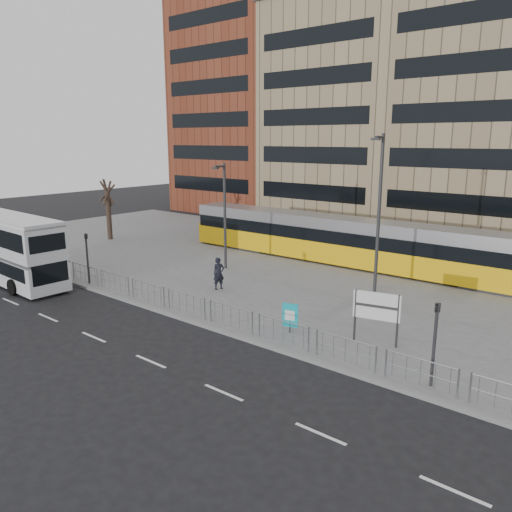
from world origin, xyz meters
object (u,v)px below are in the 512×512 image
Objects in this scene: double_decker_bus at (8,246)px; tram at (355,242)px; ad_panel at (290,316)px; lamp_post_east at (379,212)px; lamp_post_west at (224,211)px; station_sign at (377,309)px; pedestrian at (219,274)px; traffic_light_east at (435,334)px; traffic_light_west at (87,252)px; bare_tree at (106,178)px.

tram is at bearing 50.03° from double_decker_bus.
ad_panel is 0.16× the size of lamp_post_east.
tram is (15.08, 16.76, -0.49)m from double_decker_bus.
lamp_post_west is (8.67, 10.42, 1.77)m from double_decker_bus.
station_sign is 10.84m from pedestrian.
tram is 11.98× the size of station_sign.
station_sign is 0.74× the size of traffic_light_east.
double_decker_bus is 1.19× the size of lamp_post_east.
traffic_light_east is (20.90, 0.35, 0.00)m from traffic_light_west.
tram reaches higher than traffic_light_west.
traffic_light_east is at bearing -24.01° from ad_panel.
lamp_post_east is (19.60, 10.57, 2.69)m from double_decker_bus.
station_sign is 1.66× the size of ad_panel.
traffic_light_west is (-10.35, -14.26, 0.34)m from tram.
tram is at bearing 89.59° from ad_panel.
lamp_post_east is 25.66m from bare_tree.
tram is 22.07m from bare_tree.
lamp_post_east reaches higher than traffic_light_west.
pedestrian is at bearing 49.99° from traffic_light_west.
traffic_light_east is 18.67m from lamp_post_west.
bare_tree is (-24.85, 7.76, 4.55)m from ad_panel.
traffic_light_east is (13.95, -3.79, 1.03)m from pedestrian.
station_sign reaches higher than pedestrian.
pedestrian is 9.66m from lamp_post_east.
lamp_post_east is (4.52, -6.18, 3.19)m from tram.
bare_tree is at bearing 154.00° from station_sign.
station_sign is at bearing -59.14° from tram.
lamp_post_east reaches higher than pedestrian.
lamp_post_east is at bearing 0.81° from lamp_post_west.
lamp_post_west is at bearing 62.19° from pedestrian.
double_decker_bus is at bearing 174.84° from ad_panel.
double_decker_bus is 4.60× the size of station_sign.
pedestrian is (11.68, 6.64, -1.18)m from double_decker_bus.
lamp_post_west is (-6.41, -6.34, 2.27)m from tram.
lamp_post_west reaches higher than ad_panel.
bare_tree reaches higher than lamp_post_west.
traffic_light_east is 0.43× the size of bare_tree.
tram is at bearing 44.69° from lamp_post_west.
lamp_post_east is at bearing 30.35° from double_decker_bus.
station_sign is (7.30, -11.73, -0.03)m from tram.
lamp_post_east is 1.24× the size of bare_tree.
pedestrian is 0.26× the size of bare_tree.
double_decker_bus is at bearing -129.79° from lamp_post_west.
double_decker_bus is at bearing -170.23° from traffic_light_east.
traffic_light_west is 9.05m from lamp_post_west.
traffic_light_west is (-6.95, -4.14, 1.03)m from pedestrian.
traffic_light_east is 0.44× the size of lamp_post_west.
ad_panel is (-3.56, -1.27, -0.79)m from station_sign.
traffic_light_west reaches higher than ad_panel.
bare_tree reaches higher than pedestrian.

